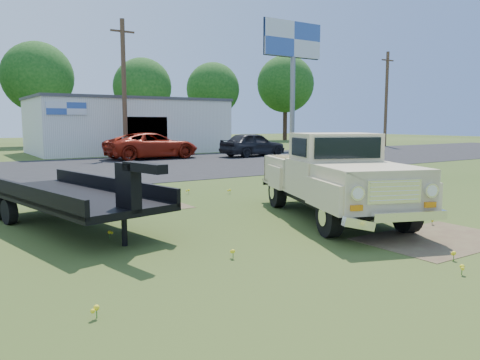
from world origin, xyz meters
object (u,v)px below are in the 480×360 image
flatbed_trailer (69,191)px  red_pickup (152,146)px  billboard (293,51)px  dark_sedan (253,145)px  vintage_pickup_truck (334,176)px

flatbed_trailer → red_pickup: size_ratio=1.00×
billboard → dark_sedan: 13.10m
dark_sedan → billboard: bearing=-59.8°
red_pickup → dark_sedan: (6.60, -1.73, -0.02)m
red_pickup → vintage_pickup_truck: bearing=166.9°
billboard → red_pickup: size_ratio=1.86×
flatbed_trailer → billboard: bearing=30.3°
vintage_pickup_truck → dark_sedan: bearing=80.8°
billboard → vintage_pickup_truck: billboard is taller
dark_sedan → vintage_pickup_truck: bearing=144.7°
billboard → vintage_pickup_truck: (-18.76, -24.39, -7.50)m
red_pickup → dark_sedan: red_pickup is taller
billboard → flatbed_trailer: (-24.34, -21.91, -7.73)m
flatbed_trailer → red_pickup: 19.68m
flatbed_trailer → dark_sedan: bearing=33.1°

